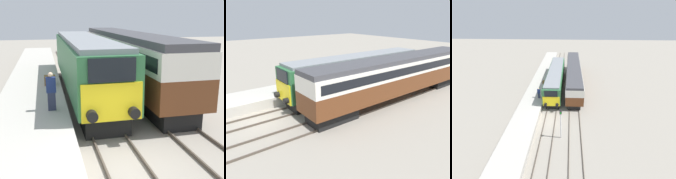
# 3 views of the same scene
# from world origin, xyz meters

# --- Properties ---
(ground_plane) EXTENTS (120.00, 120.00, 0.00)m
(ground_plane) POSITION_xyz_m (0.00, 0.00, 0.00)
(ground_plane) COLOR gray
(platform_left) EXTENTS (3.50, 50.00, 0.85)m
(platform_left) POSITION_xyz_m (-3.30, 8.00, 0.42)
(platform_left) COLOR #B7B2A8
(platform_left) RESTS_ON ground_plane
(rails_near_track) EXTENTS (1.51, 60.00, 0.14)m
(rails_near_track) POSITION_xyz_m (0.00, 5.00, 0.07)
(rails_near_track) COLOR #4C4238
(rails_near_track) RESTS_ON ground_plane
(rails_far_track) EXTENTS (1.50, 60.00, 0.14)m
(rails_far_track) POSITION_xyz_m (3.40, 5.00, 0.07)
(rails_far_track) COLOR #4C4238
(rails_far_track) RESTS_ON ground_plane
(locomotive) EXTENTS (2.70, 15.91, 3.83)m
(locomotive) POSITION_xyz_m (0.00, 9.71, 2.17)
(locomotive) COLOR black
(locomotive) RESTS_ON ground_plane
(passenger_carriage) EXTENTS (2.75, 19.13, 3.99)m
(passenger_carriage) POSITION_xyz_m (3.40, 11.56, 2.43)
(passenger_carriage) COLOR black
(passenger_carriage) RESTS_ON ground_plane
(person_on_platform) EXTENTS (0.44, 0.26, 1.79)m
(person_on_platform) POSITION_xyz_m (-2.28, 4.42, 1.74)
(person_on_platform) COLOR #2D334C
(person_on_platform) RESTS_ON platform_left
(luggage_crate) EXTENTS (0.70, 0.56, 0.60)m
(luggage_crate) POSITION_xyz_m (-2.24, 9.63, 1.15)
(luggage_crate) COLOR brown
(luggage_crate) RESTS_ON platform_left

